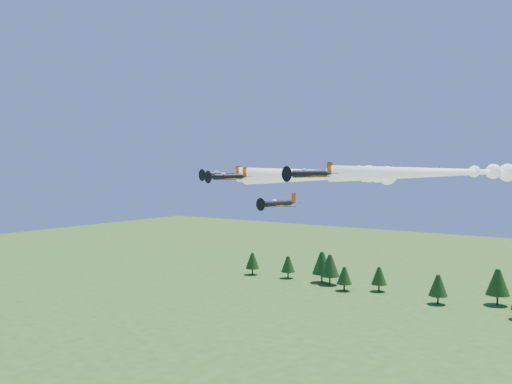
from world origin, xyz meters
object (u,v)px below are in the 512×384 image
Objects in this scene: plane_lead at (339,175)px; plane_slot at (278,203)px; plane_right at (443,172)px; plane_left at (323,174)px.

plane_lead is 14.06m from plane_slot.
plane_lead reaches higher than plane_slot.
plane_right is at bearing 61.75° from plane_slot.
plane_left is 0.76× the size of plane_right.
plane_left is 20.13m from plane_slot.
plane_right is (15.03, 12.49, 0.48)m from plane_lead.
plane_lead is 0.99× the size of plane_left.
plane_left is at bearing 150.87° from plane_lead.
plane_left is 5.01× the size of plane_slot.
plane_lead is 4.96× the size of plane_slot.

